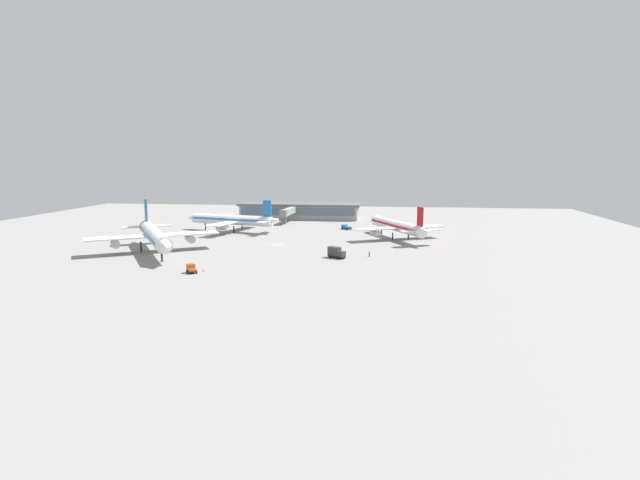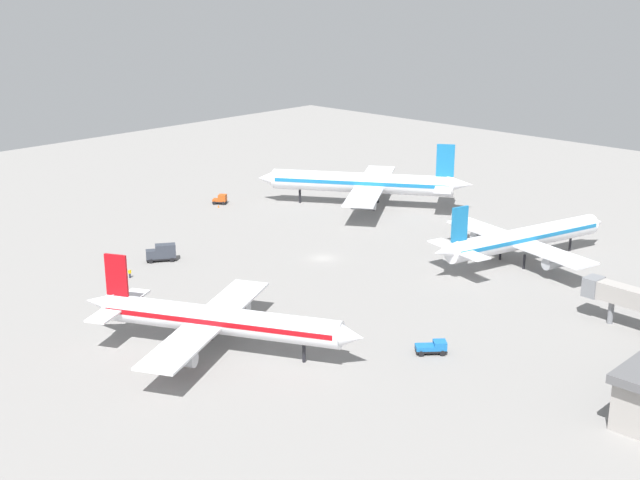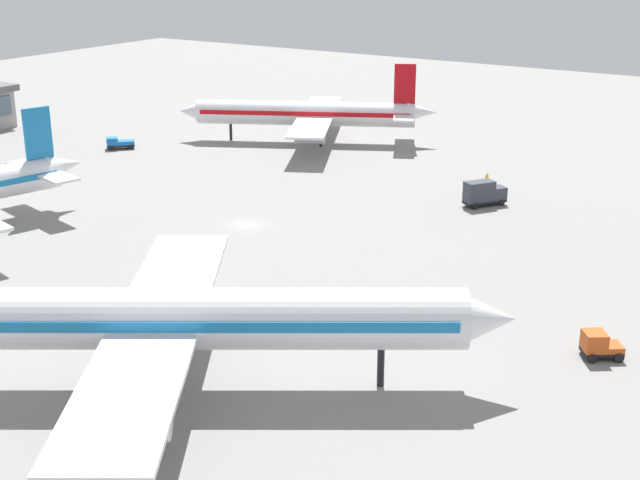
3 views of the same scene
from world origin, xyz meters
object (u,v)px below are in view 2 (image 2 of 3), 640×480
object	(u,v)px
ground_crew_worker	(130,273)
pushback_tractor	(433,347)
baggage_tug	(221,199)
airplane_taxiing	(217,320)
catering_truck	(162,253)
safety_cone_near_gate	(218,206)
airplane_at_gate	(364,183)
airplane_distant	(523,238)

from	to	relation	value
ground_crew_worker	pushback_tractor	bearing A→B (deg)	-141.82
baggage_tug	pushback_tractor	xyz separation A→B (m)	(-33.23, -87.00, -0.19)
airplane_taxiing	baggage_tug	distance (m)	83.69
catering_truck	safety_cone_near_gate	size ratio (longest dim) A/B	9.50
catering_truck	pushback_tractor	xyz separation A→B (m)	(2.03, -62.23, -0.73)
catering_truck	ground_crew_worker	distance (m)	10.36
ground_crew_worker	safety_cone_near_gate	size ratio (longest dim) A/B	2.78
airplane_at_gate	ground_crew_worker	world-z (taller)	airplane_at_gate
catering_truck	airplane_taxiing	bearing A→B (deg)	98.47
airplane_taxiing	safety_cone_near_gate	size ratio (longest dim) A/B	66.89
baggage_tug	airplane_at_gate	bearing A→B (deg)	4.93
airplane_at_gate	catering_truck	distance (m)	57.53
baggage_tug	pushback_tractor	distance (m)	93.13
airplane_at_gate	baggage_tug	bearing A→B (deg)	8.05
airplane_at_gate	airplane_distant	bearing A→B (deg)	135.45
pushback_tractor	airplane_distant	bearing A→B (deg)	58.55
safety_cone_near_gate	airplane_taxiing	bearing A→B (deg)	-129.82
pushback_tractor	baggage_tug	bearing A→B (deg)	112.23
airplane_distant	safety_cone_near_gate	distance (m)	74.05
pushback_tractor	airplane_taxiing	bearing A→B (deg)	175.02
baggage_tug	ground_crew_worker	xyz separation A→B (m)	(-44.97, -28.27, -0.31)
baggage_tug	catering_truck	distance (m)	43.09
catering_truck	ground_crew_worker	bearing A→B (deg)	53.91
airplane_taxiing	pushback_tractor	distance (m)	31.35
airplane_distant	baggage_tug	xyz separation A→B (m)	(-11.61, 74.64, -3.61)
baggage_tug	safety_cone_near_gate	size ratio (longest dim) A/B	6.25
baggage_tug	ground_crew_worker	distance (m)	53.12
airplane_at_gate	catering_truck	size ratio (longest dim) A/B	7.92
pushback_tractor	safety_cone_near_gate	distance (m)	90.30
airplane_at_gate	baggage_tug	xyz separation A→B (m)	(-22.13, 26.00, -4.48)
baggage_tug	catering_truck	size ratio (longest dim) A/B	0.66
airplane_distant	baggage_tug	world-z (taller)	airplane_distant
airplane_taxiing	safety_cone_near_gate	bearing A→B (deg)	113.53
airplane_distant	catering_truck	world-z (taller)	airplane_distant
airplane_at_gate	pushback_tractor	world-z (taller)	airplane_at_gate
catering_truck	pushback_tractor	bearing A→B (deg)	125.97
airplane_taxiing	airplane_distant	size ratio (longest dim) A/B	0.95
airplane_distant	baggage_tug	bearing A→B (deg)	113.67
safety_cone_near_gate	ground_crew_worker	bearing A→B (deg)	-148.33
airplane_at_gate	ground_crew_worker	size ratio (longest dim) A/B	27.04
catering_truck	safety_cone_near_gate	bearing A→B (deg)	-111.17
pushback_tractor	ground_crew_worker	world-z (taller)	pushback_tractor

